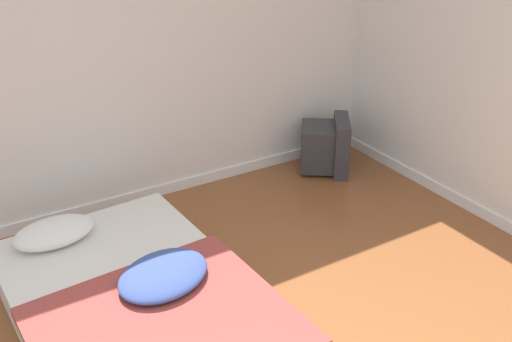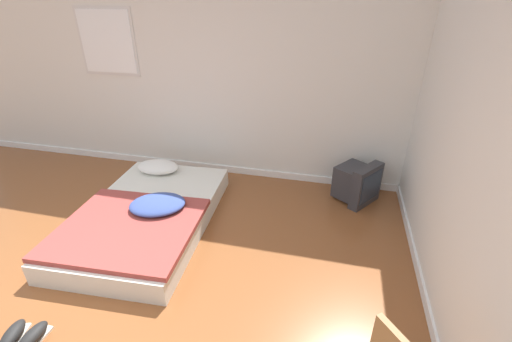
% 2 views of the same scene
% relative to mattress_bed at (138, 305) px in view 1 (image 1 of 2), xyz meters
% --- Properties ---
extents(wall_back, '(7.68, 0.08, 2.60)m').
position_rel_mattress_bed_xyz_m(wall_back, '(0.04, 1.42, 1.15)').
color(wall_back, silver).
rests_on(wall_back, ground_plane).
extents(mattress_bed, '(1.38, 2.08, 0.36)m').
position_rel_mattress_bed_xyz_m(mattress_bed, '(0.00, 0.00, 0.00)').
color(mattress_bed, silver).
rests_on(mattress_bed, ground_plane).
extents(crt_tv, '(0.57, 0.58, 0.48)m').
position_rel_mattress_bed_xyz_m(crt_tv, '(2.16, 1.06, 0.09)').
color(crt_tv, '#333338').
rests_on(crt_tv, ground_plane).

